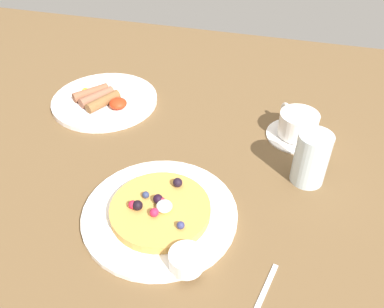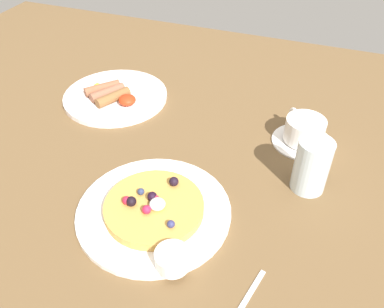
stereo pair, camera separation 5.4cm
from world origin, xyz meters
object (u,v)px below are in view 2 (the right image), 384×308
at_px(coffee_saucer, 302,141).
at_px(syrup_ramekin, 172,259).
at_px(coffee_cup, 304,129).
at_px(water_glass, 312,166).
at_px(pancake_plate, 154,211).
at_px(breakfast_plate, 116,96).

bearing_deg(coffee_saucer, syrup_ramekin, -109.52).
height_order(coffee_cup, water_glass, water_glass).
bearing_deg(pancake_plate, coffee_saucer, 54.32).
xyz_separation_m(syrup_ramekin, breakfast_plate, (-0.32, 0.40, -0.02)).
relative_size(coffee_saucer, coffee_cup, 1.29).
height_order(pancake_plate, breakfast_plate, breakfast_plate).
height_order(pancake_plate, coffee_cup, coffee_cup).
bearing_deg(coffee_cup, breakfast_plate, 178.28).
height_order(breakfast_plate, coffee_cup, coffee_cup).
relative_size(syrup_ramekin, coffee_saucer, 0.42).
bearing_deg(pancake_plate, coffee_cup, 54.53).
bearing_deg(water_glass, syrup_ramekin, -123.16).
height_order(syrup_ramekin, breakfast_plate, syrup_ramekin).
height_order(pancake_plate, syrup_ramekin, syrup_ramekin).
bearing_deg(coffee_saucer, water_glass, -77.86).
height_order(syrup_ramekin, water_glass, water_glass).
distance_m(coffee_saucer, coffee_cup, 0.03).
relative_size(coffee_cup, water_glass, 0.95).
bearing_deg(syrup_ramekin, coffee_cup, 70.64).
bearing_deg(breakfast_plate, pancake_plate, -51.28).
bearing_deg(coffee_saucer, breakfast_plate, 178.14).
xyz_separation_m(coffee_saucer, coffee_cup, (-0.00, 0.00, 0.03)).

